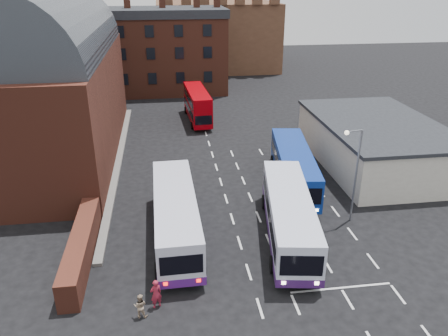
{
  "coord_description": "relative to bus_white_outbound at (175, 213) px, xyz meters",
  "views": [
    {
      "loc": [
        -4.52,
        -22.11,
        16.57
      ],
      "look_at": [
        0.0,
        10.0,
        2.2
      ],
      "focal_mm": 35.0,
      "sensor_mm": 36.0,
      "label": 1
    }
  ],
  "objects": [
    {
      "name": "bus_red_double",
      "position": [
        3.68,
        26.07,
        0.13
      ],
      "size": [
        2.85,
        9.77,
        3.86
      ],
      "rotation": [
        0.0,
        0.0,
        3.2
      ],
      "color": "#9C0008",
      "rests_on": "ground"
    },
    {
      "name": "pedestrian_beige",
      "position": [
        -2.18,
        -7.35,
        -1.22
      ],
      "size": [
        0.77,
        0.65,
        1.41
      ],
      "primitive_type": "imported",
      "rotation": [
        0.0,
        0.0,
        2.95
      ],
      "color": "tan",
      "rests_on": "ground"
    },
    {
      "name": "forecourt_wall",
      "position": [
        -6.01,
        -1.64,
        -1.02
      ],
      "size": [
        1.2,
        10.0,
        1.8
      ],
      "primitive_type": "cube",
      "color": "#602B1E",
      "rests_on": "ground"
    },
    {
      "name": "brick_terrace",
      "position": [
        -1.81,
        42.36,
        3.58
      ],
      "size": [
        22.0,
        10.0,
        11.0
      ],
      "primitive_type": "cube",
      "color": "brown",
      "rests_on": "ground"
    },
    {
      "name": "street_lamp",
      "position": [
        12.55,
        0.53,
        2.38
      ],
      "size": [
        1.42,
        0.5,
        7.13
      ],
      "rotation": [
        0.0,
        0.0,
        0.23
      ],
      "color": "slate",
      "rests_on": "ground"
    },
    {
      "name": "castle_keep",
      "position": [
        10.19,
        62.36,
        4.08
      ],
      "size": [
        22.0,
        22.0,
        12.0
      ],
      "primitive_type": "cube",
      "color": "brown",
      "rests_on": "ground"
    },
    {
      "name": "bus_white_outbound",
      "position": [
        0.0,
        0.0,
        0.0
      ],
      "size": [
        3.17,
        11.99,
        3.26
      ],
      "rotation": [
        0.0,
        0.0,
        0.02
      ],
      "color": "silver",
      "rests_on": "ground"
    },
    {
      "name": "railway_station",
      "position": [
        -11.31,
        17.36,
        5.71
      ],
      "size": [
        12.0,
        28.0,
        16.0
      ],
      "color": "#602B1E",
      "rests_on": "ground"
    },
    {
      "name": "pedestrian_red",
      "position": [
        -1.35,
        -6.72,
        -1.04
      ],
      "size": [
        0.76,
        0.65,
        1.76
      ],
      "primitive_type": "imported",
      "rotation": [
        0.0,
        0.0,
        3.57
      ],
      "color": "maroon",
      "rests_on": "ground"
    },
    {
      "name": "cream_building",
      "position": [
        19.19,
        10.36,
        0.23
      ],
      "size": [
        10.4,
        16.4,
        4.25
      ],
      "color": "beige",
      "rests_on": "ground"
    },
    {
      "name": "bus_blue",
      "position": [
        10.19,
        6.76,
        -0.04
      ],
      "size": [
        4.34,
        11.98,
        3.2
      ],
      "rotation": [
        0.0,
        0.0,
        3.0
      ],
      "color": "navy",
      "rests_on": "ground"
    },
    {
      "name": "bus_white_inbound",
      "position": [
        7.55,
        -1.09,
        -0.01
      ],
      "size": [
        4.57,
        12.15,
        3.24
      ],
      "rotation": [
        0.0,
        0.0,
        2.98
      ],
      "color": "silver",
      "rests_on": "ground"
    },
    {
      "name": "ground",
      "position": [
        4.19,
        -3.64,
        -1.92
      ],
      "size": [
        180.0,
        180.0,
        0.0
      ],
      "primitive_type": "plane",
      "color": "black"
    }
  ]
}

